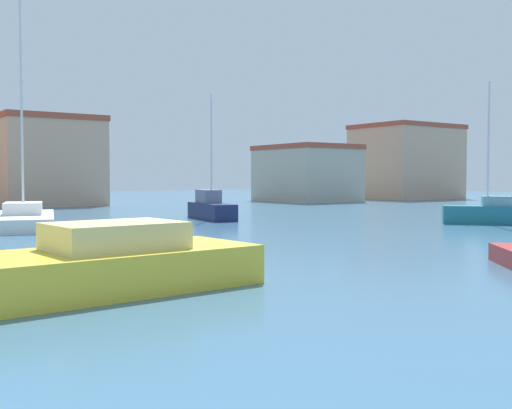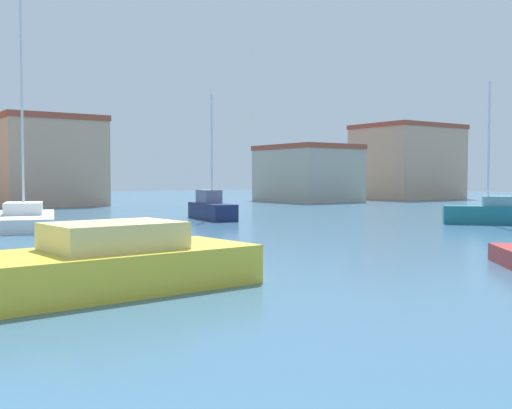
{
  "view_description": "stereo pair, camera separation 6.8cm",
  "coord_description": "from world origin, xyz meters",
  "px_view_note": "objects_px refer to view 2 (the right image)",
  "views": [
    {
      "loc": [
        1.33,
        -4.6,
        2.52
      ],
      "look_at": [
        16.65,
        17.45,
        1.31
      ],
      "focal_mm": 42.9,
      "sensor_mm": 36.0,
      "label": 1
    },
    {
      "loc": [
        1.39,
        -4.64,
        2.52
      ],
      "look_at": [
        16.65,
        17.45,
        1.31
      ],
      "focal_mm": 42.9,
      "sensor_mm": 36.0,
      "label": 2
    }
  ],
  "objects_px": {
    "sailboat_white_behind_lamppost": "(24,218)",
    "motorboat_yellow_distant_north": "(73,269)",
    "sailboat_teal_far_left": "(489,213)",
    "sailboat_navy_mid_harbor": "(211,208)"
  },
  "relations": [
    {
      "from": "sailboat_white_behind_lamppost",
      "to": "motorboat_yellow_distant_north",
      "type": "bearing_deg",
      "value": -100.91
    },
    {
      "from": "motorboat_yellow_distant_north",
      "to": "sailboat_white_behind_lamppost",
      "type": "bearing_deg",
      "value": 79.09
    },
    {
      "from": "sailboat_navy_mid_harbor",
      "to": "sailboat_white_behind_lamppost",
      "type": "bearing_deg",
      "value": 178.09
    },
    {
      "from": "sailboat_white_behind_lamppost",
      "to": "motorboat_yellow_distant_north",
      "type": "relative_size",
      "value": 1.55
    },
    {
      "from": "sailboat_white_behind_lamppost",
      "to": "sailboat_teal_far_left",
      "type": "xyz_separation_m",
      "value": [
        20.95,
        -12.15,
        0.14
      ]
    },
    {
      "from": "sailboat_white_behind_lamppost",
      "to": "sailboat_navy_mid_harbor",
      "type": "relative_size",
      "value": 1.81
    },
    {
      "from": "motorboat_yellow_distant_north",
      "to": "sailboat_teal_far_left",
      "type": "relative_size",
      "value": 1.14
    },
    {
      "from": "sailboat_teal_far_left",
      "to": "motorboat_yellow_distant_north",
      "type": "bearing_deg",
      "value": -164.45
    },
    {
      "from": "sailboat_white_behind_lamppost",
      "to": "sailboat_navy_mid_harbor",
      "type": "distance_m",
      "value": 10.73
    },
    {
      "from": "sailboat_navy_mid_harbor",
      "to": "motorboat_yellow_distant_north",
      "type": "bearing_deg",
      "value": -127.66
    }
  ]
}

